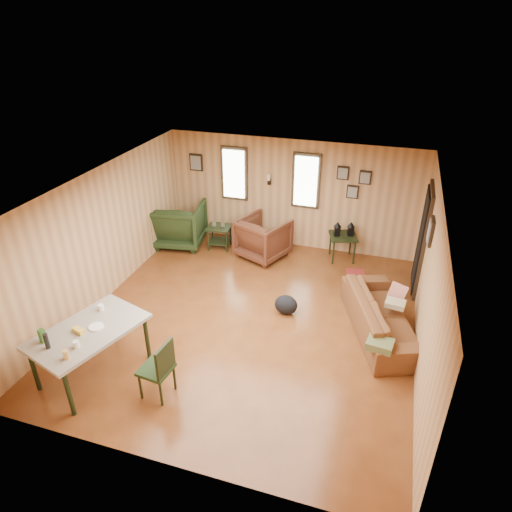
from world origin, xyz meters
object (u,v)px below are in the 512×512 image
Objects in this scene: recliner_green at (179,222)px; side_table at (343,234)px; end_table at (219,233)px; recliner_brown at (263,236)px; sofa at (383,310)px; dining_table at (88,334)px.

recliner_green reaches higher than side_table.
end_table is 2.71m from side_table.
recliner_brown reaches higher than end_table.
sofa is 2.01× the size of recliner_green.
recliner_brown is at bearing 90.06° from dining_table.
side_table is (-0.97, 2.30, 0.17)m from sofa.
recliner_green is at bearing -174.08° from side_table.
sofa is 2.25× the size of recliner_brown.
recliner_brown is 0.89× the size of recliner_green.
dining_table reaches higher than end_table.
sofa is 3.24m from recliner_brown.
recliner_brown is 1.11× the size of side_table.
side_table is at bearing 1.92° from sofa.
recliner_brown reaches higher than side_table.
recliner_green reaches higher than dining_table.
recliner_green is 1.24× the size of side_table.
side_table is at bearing 6.23° from end_table.
sofa is at bearing -67.06° from side_table.
end_table is 0.73× the size of side_table.
recliner_brown is at bearing 32.70° from sofa.
end_table is (-1.04, 0.09, -0.13)m from recliner_brown.
dining_table is (-2.97, -4.58, 0.14)m from side_table.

